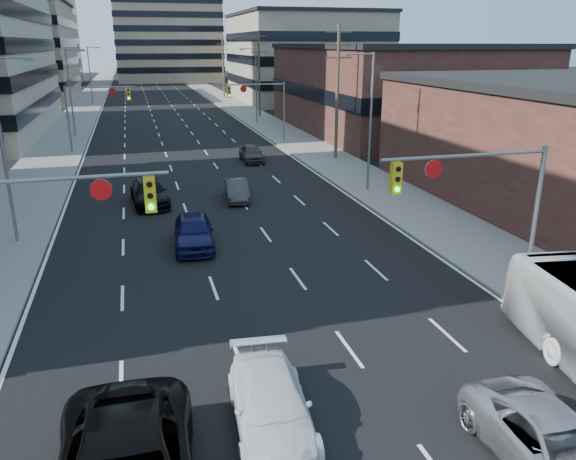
# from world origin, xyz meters

# --- Properties ---
(road_surface) EXTENTS (18.00, 300.00, 0.02)m
(road_surface) POSITION_xyz_m (0.00, 130.00, 0.01)
(road_surface) COLOR black
(road_surface) RESTS_ON ground
(sidewalk_left) EXTENTS (5.00, 300.00, 0.15)m
(sidewalk_left) POSITION_xyz_m (-11.50, 130.00, 0.07)
(sidewalk_left) COLOR slate
(sidewalk_left) RESTS_ON ground
(sidewalk_right) EXTENTS (5.00, 300.00, 0.15)m
(sidewalk_right) POSITION_xyz_m (11.50, 130.00, 0.07)
(sidewalk_right) COLOR slate
(sidewalk_right) RESTS_ON ground
(office_left_far) EXTENTS (20.00, 30.00, 16.00)m
(office_left_far) POSITION_xyz_m (-24.00, 100.00, 8.00)
(office_left_far) COLOR gray
(office_left_far) RESTS_ON ground
(storefront_right_mid) EXTENTS (20.00, 30.00, 9.00)m
(storefront_right_mid) POSITION_xyz_m (24.00, 50.00, 4.50)
(storefront_right_mid) COLOR #472119
(storefront_right_mid) RESTS_ON ground
(office_right_far) EXTENTS (22.00, 28.00, 14.00)m
(office_right_far) POSITION_xyz_m (25.00, 88.00, 7.00)
(office_right_far) COLOR gray
(office_right_far) RESTS_ON ground
(bg_block_left) EXTENTS (24.00, 24.00, 20.00)m
(bg_block_left) POSITION_xyz_m (-28.00, 140.00, 10.00)
(bg_block_left) COLOR #ADA089
(bg_block_left) RESTS_ON ground
(bg_block_right) EXTENTS (22.00, 22.00, 12.00)m
(bg_block_right) POSITION_xyz_m (32.00, 130.00, 6.00)
(bg_block_right) COLOR gray
(bg_block_right) RESTS_ON ground
(signal_near_left) EXTENTS (6.59, 0.33, 6.00)m
(signal_near_left) POSITION_xyz_m (-7.45, 8.00, 4.33)
(signal_near_left) COLOR slate
(signal_near_left) RESTS_ON ground
(signal_near_right) EXTENTS (6.59, 0.33, 6.00)m
(signal_near_right) POSITION_xyz_m (7.45, 8.00, 4.33)
(signal_near_right) COLOR slate
(signal_near_right) RESTS_ON ground
(signal_far_left) EXTENTS (6.09, 0.33, 6.00)m
(signal_far_left) POSITION_xyz_m (-7.68, 45.00, 4.30)
(signal_far_left) COLOR slate
(signal_far_left) RESTS_ON ground
(signal_far_right) EXTENTS (6.09, 0.33, 6.00)m
(signal_far_right) POSITION_xyz_m (7.68, 45.00, 4.30)
(signal_far_right) COLOR slate
(signal_far_right) RESTS_ON ground
(utility_pole_block) EXTENTS (2.20, 0.28, 11.00)m
(utility_pole_block) POSITION_xyz_m (12.20, 36.00, 5.78)
(utility_pole_block) COLOR #4C3D2D
(utility_pole_block) RESTS_ON ground
(utility_pole_midblock) EXTENTS (2.20, 0.28, 11.00)m
(utility_pole_midblock) POSITION_xyz_m (12.20, 66.00, 5.78)
(utility_pole_midblock) COLOR #4C3D2D
(utility_pole_midblock) RESTS_ON ground
(utility_pole_distant) EXTENTS (2.20, 0.28, 11.00)m
(utility_pole_distant) POSITION_xyz_m (12.20, 96.00, 5.78)
(utility_pole_distant) COLOR #4C3D2D
(utility_pole_distant) RESTS_ON ground
(streetlight_left_near) EXTENTS (2.03, 0.22, 9.00)m
(streetlight_left_near) POSITION_xyz_m (-10.34, 20.00, 5.05)
(streetlight_left_near) COLOR slate
(streetlight_left_near) RESTS_ON ground
(streetlight_left_mid) EXTENTS (2.03, 0.22, 9.00)m
(streetlight_left_mid) POSITION_xyz_m (-10.34, 55.00, 5.05)
(streetlight_left_mid) COLOR slate
(streetlight_left_mid) RESTS_ON ground
(streetlight_left_far) EXTENTS (2.03, 0.22, 9.00)m
(streetlight_left_far) POSITION_xyz_m (-10.34, 90.00, 5.05)
(streetlight_left_far) COLOR slate
(streetlight_left_far) RESTS_ON ground
(streetlight_right_near) EXTENTS (2.03, 0.22, 9.00)m
(streetlight_right_near) POSITION_xyz_m (10.34, 25.00, 5.05)
(streetlight_right_near) COLOR slate
(streetlight_right_near) RESTS_ON ground
(streetlight_right_far) EXTENTS (2.03, 0.22, 9.00)m
(streetlight_right_far) POSITION_xyz_m (10.34, 60.00, 5.05)
(streetlight_right_far) COLOR slate
(streetlight_right_far) RESTS_ON ground
(white_van) EXTENTS (2.33, 4.95, 1.40)m
(white_van) POSITION_xyz_m (-1.60, 2.85, 0.70)
(white_van) COLOR silver
(white_van) RESTS_ON ground
(silver_suv) EXTENTS (2.48, 5.22, 1.44)m
(silver_suv) POSITION_xyz_m (4.34, -0.48, 0.72)
(silver_suv) COLOR #B0AFB4
(silver_suv) RESTS_ON ground
(sedan_blue) EXTENTS (2.22, 4.79, 1.59)m
(sedan_blue) POSITION_xyz_m (-2.00, 17.20, 0.80)
(sedan_blue) COLOR #0E103A
(sedan_blue) RESTS_ON ground
(sedan_grey_center) EXTENTS (1.72, 4.00, 1.28)m
(sedan_grey_center) POSITION_xyz_m (1.60, 25.18, 0.64)
(sedan_grey_center) COLOR #303133
(sedan_grey_center) RESTS_ON ground
(sedan_black_far) EXTENTS (2.45, 5.23, 1.47)m
(sedan_black_far) POSITION_xyz_m (-3.81, 25.62, 0.74)
(sedan_black_far) COLOR black
(sedan_black_far) RESTS_ON ground
(sedan_grey_right) EXTENTS (1.77, 4.25, 1.44)m
(sedan_grey_right) POSITION_xyz_m (5.02, 36.98, 0.72)
(sedan_grey_right) COLOR #37373A
(sedan_grey_right) RESTS_ON ground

